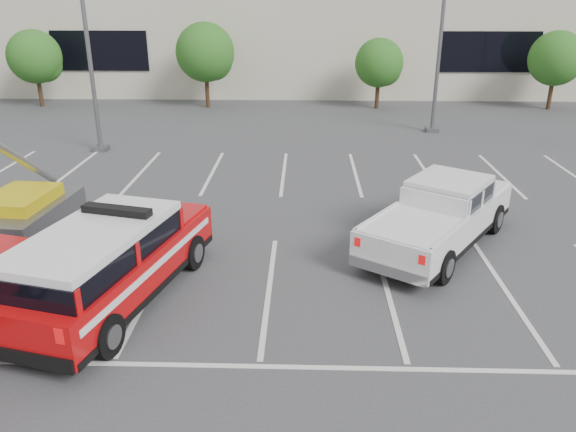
{
  "coord_description": "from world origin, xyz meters",
  "views": [
    {
      "loc": [
        0.78,
        -11.28,
        6.3
      ],
      "look_at": [
        0.38,
        1.94,
        1.05
      ],
      "focal_mm": 35.0,
      "sensor_mm": 36.0,
      "label": 1
    }
  ],
  "objects_px": {
    "fire_chief_suv": "(110,267)",
    "white_pickup": "(439,221)",
    "tree_mid_right": "(380,65)",
    "tree_right": "(557,60)",
    "convention_building": "(298,17)",
    "tree_left": "(37,59)",
    "light_pole_left": "(85,24)",
    "light_pole_mid": "(442,20)",
    "tree_mid_left": "(207,54)",
    "utility_rig": "(18,219)"
  },
  "relations": [
    {
      "from": "tree_mid_right",
      "to": "white_pickup",
      "type": "relative_size",
      "value": 0.68
    },
    {
      "from": "convention_building",
      "to": "fire_chief_suv",
      "type": "distance_m",
      "value": 32.92
    },
    {
      "from": "tree_mid_left",
      "to": "fire_chief_suv",
      "type": "xyz_separation_m",
      "value": [
        1.55,
        -22.68,
        -2.2
      ]
    },
    {
      "from": "convention_building",
      "to": "light_pole_mid",
      "type": "bearing_deg",
      "value": -66.74
    },
    {
      "from": "light_pole_left",
      "to": "white_pickup",
      "type": "distance_m",
      "value": 16.19
    },
    {
      "from": "light_pole_left",
      "to": "tree_mid_right",
      "type": "bearing_deg",
      "value": 37.5
    },
    {
      "from": "convention_building",
      "to": "white_pickup",
      "type": "distance_m",
      "value": 29.87
    },
    {
      "from": "tree_left",
      "to": "light_pole_mid",
      "type": "bearing_deg",
      "value": -15.43
    },
    {
      "from": "tree_mid_right",
      "to": "fire_chief_suv",
      "type": "distance_m",
      "value": 24.26
    },
    {
      "from": "fire_chief_suv",
      "to": "utility_rig",
      "type": "distance_m",
      "value": 4.85
    },
    {
      "from": "convention_building",
      "to": "light_pole_mid",
      "type": "height_order",
      "value": "convention_building"
    },
    {
      "from": "light_pole_left",
      "to": "light_pole_mid",
      "type": "bearing_deg",
      "value": 14.93
    },
    {
      "from": "tree_mid_right",
      "to": "light_pole_left",
      "type": "xyz_separation_m",
      "value": [
        -13.09,
        -10.05,
        2.68
      ]
    },
    {
      "from": "tree_mid_left",
      "to": "tree_mid_right",
      "type": "height_order",
      "value": "tree_mid_left"
    },
    {
      "from": "fire_chief_suv",
      "to": "white_pickup",
      "type": "relative_size",
      "value": 1.05
    },
    {
      "from": "tree_left",
      "to": "white_pickup",
      "type": "xyz_separation_m",
      "value": [
        19.27,
        -19.49,
        -2.06
      ]
    },
    {
      "from": "tree_left",
      "to": "light_pole_left",
      "type": "distance_m",
      "value": 12.43
    },
    {
      "from": "convention_building",
      "to": "light_pole_mid",
      "type": "xyz_separation_m",
      "value": [
        6.82,
        -15.86,
        0.47
      ]
    },
    {
      "from": "tree_mid_right",
      "to": "tree_right",
      "type": "bearing_deg",
      "value": 0.0
    },
    {
      "from": "tree_right",
      "to": "fire_chief_suv",
      "type": "bearing_deg",
      "value": -129.13
    },
    {
      "from": "tree_mid_right",
      "to": "white_pickup",
      "type": "bearing_deg",
      "value": -92.13
    },
    {
      "from": "tree_left",
      "to": "light_pole_mid",
      "type": "height_order",
      "value": "light_pole_mid"
    },
    {
      "from": "tree_mid_left",
      "to": "fire_chief_suv",
      "type": "height_order",
      "value": "tree_mid_left"
    },
    {
      "from": "convention_building",
      "to": "light_pole_left",
      "type": "distance_m",
      "value": 21.49
    },
    {
      "from": "tree_mid_left",
      "to": "utility_rig",
      "type": "height_order",
      "value": "tree_mid_left"
    },
    {
      "from": "tree_mid_left",
      "to": "tree_mid_right",
      "type": "relative_size",
      "value": 1.21
    },
    {
      "from": "light_pole_mid",
      "to": "fire_chief_suv",
      "type": "xyz_separation_m",
      "value": [
        -10.36,
        -16.64,
        -4.35
      ]
    },
    {
      "from": "convention_building",
      "to": "white_pickup",
      "type": "bearing_deg",
      "value": -81.88
    },
    {
      "from": "tree_mid_right",
      "to": "tree_right",
      "type": "distance_m",
      "value": 10.0
    },
    {
      "from": "fire_chief_suv",
      "to": "light_pole_mid",
      "type": "bearing_deg",
      "value": 72.16
    },
    {
      "from": "light_pole_mid",
      "to": "white_pickup",
      "type": "distance_m",
      "value": 14.41
    },
    {
      "from": "tree_left",
      "to": "tree_right",
      "type": "height_order",
      "value": "same"
    },
    {
      "from": "light_pole_left",
      "to": "utility_rig",
      "type": "distance_m",
      "value": 10.51
    },
    {
      "from": "convention_building",
      "to": "tree_right",
      "type": "relative_size",
      "value": 13.58
    },
    {
      "from": "tree_mid_left",
      "to": "light_pole_left",
      "type": "xyz_separation_m",
      "value": [
        -3.09,
        -10.05,
        2.14
      ]
    },
    {
      "from": "fire_chief_suv",
      "to": "white_pickup",
      "type": "xyz_separation_m",
      "value": [
        7.73,
        3.19,
        -0.13
      ]
    },
    {
      "from": "tree_left",
      "to": "fire_chief_suv",
      "type": "bearing_deg",
      "value": -63.02
    },
    {
      "from": "tree_right",
      "to": "white_pickup",
      "type": "bearing_deg",
      "value": -118.83
    },
    {
      "from": "light_pole_left",
      "to": "tree_mid_left",
      "type": "bearing_deg",
      "value": 72.9
    },
    {
      "from": "tree_mid_left",
      "to": "tree_right",
      "type": "height_order",
      "value": "tree_mid_left"
    },
    {
      "from": "light_pole_left",
      "to": "fire_chief_suv",
      "type": "bearing_deg",
      "value": -69.85
    },
    {
      "from": "convention_building",
      "to": "tree_left",
      "type": "relative_size",
      "value": 13.58
    },
    {
      "from": "light_pole_mid",
      "to": "fire_chief_suv",
      "type": "height_order",
      "value": "light_pole_mid"
    },
    {
      "from": "convention_building",
      "to": "tree_mid_left",
      "type": "xyz_separation_m",
      "value": [
        -5.09,
        -9.82,
        -1.68
      ]
    },
    {
      "from": "light_pole_left",
      "to": "light_pole_mid",
      "type": "xyz_separation_m",
      "value": [
        15.0,
        4.0,
        0.0
      ]
    },
    {
      "from": "light_pole_left",
      "to": "tree_left",
      "type": "bearing_deg",
      "value": 124.52
    },
    {
      "from": "tree_mid_left",
      "to": "white_pickup",
      "type": "xyz_separation_m",
      "value": [
        9.27,
        -19.49,
        -2.33
      ]
    },
    {
      "from": "light_pole_mid",
      "to": "light_pole_left",
      "type": "bearing_deg",
      "value": -165.07
    },
    {
      "from": "tree_mid_left",
      "to": "fire_chief_suv",
      "type": "distance_m",
      "value": 22.84
    },
    {
      "from": "tree_right",
      "to": "utility_rig",
      "type": "bearing_deg",
      "value": -138.61
    }
  ]
}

